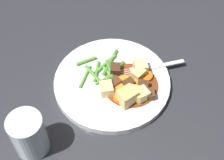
{
  "coord_description": "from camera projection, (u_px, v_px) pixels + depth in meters",
  "views": [
    {
      "loc": [
        0.15,
        -0.43,
        0.6
      ],
      "look_at": [
        0.0,
        0.0,
        0.02
      ],
      "focal_mm": 52.11,
      "sensor_mm": 36.0,
      "label": 1
    }
  ],
  "objects": [
    {
      "name": "potato_chunk_0",
      "position": [
        108.0,
        89.0,
        0.71
      ],
      "size": [
        0.04,
        0.04,
        0.03
      ],
      "primitive_type": "cube",
      "rotation": [
        0.0,
        0.0,
        0.52
      ],
      "color": "#EAD68C",
      "rests_on": "dinner_plate"
    },
    {
      "name": "fork",
      "position": [
        147.0,
        69.0,
        0.77
      ],
      "size": [
        0.15,
        0.11,
        0.0
      ],
      "color": "silver",
      "rests_on": "dinner_plate"
    },
    {
      "name": "potato_chunk_2",
      "position": [
        142.0,
        94.0,
        0.71
      ],
      "size": [
        0.04,
        0.04,
        0.03
      ],
      "primitive_type": "cube",
      "rotation": [
        0.0,
        0.0,
        0.87
      ],
      "color": "#EAD68C",
      "rests_on": "dinner_plate"
    },
    {
      "name": "carrot_slice_4",
      "position": [
        130.0,
        91.0,
        0.72
      ],
      "size": [
        0.03,
        0.03,
        0.01
      ],
      "primitive_type": "cylinder",
      "rotation": [
        0.0,
        0.0,
        1.81
      ],
      "color": "orange",
      "rests_on": "dinner_plate"
    },
    {
      "name": "green_bean_10",
      "position": [
        109.0,
        74.0,
        0.75
      ],
      "size": [
        0.05,
        0.04,
        0.01
      ],
      "primitive_type": "cylinder",
      "rotation": [
        0.0,
        1.57,
        5.63
      ],
      "color": "#66AD42",
      "rests_on": "dinner_plate"
    },
    {
      "name": "meat_chunk_0",
      "position": [
        114.0,
        83.0,
        0.73
      ],
      "size": [
        0.03,
        0.04,
        0.02
      ],
      "primitive_type": "cube",
      "rotation": [
        0.0,
        0.0,
        1.02
      ],
      "color": "#56331E",
      "rests_on": "dinner_plate"
    },
    {
      "name": "meat_chunk_2",
      "position": [
        149.0,
        94.0,
        0.71
      ],
      "size": [
        0.03,
        0.03,
        0.02
      ],
      "primitive_type": "cube",
      "rotation": [
        0.0,
        0.0,
        0.45
      ],
      "color": "#56331E",
      "rests_on": "dinner_plate"
    },
    {
      "name": "green_bean_1",
      "position": [
        106.0,
        78.0,
        0.75
      ],
      "size": [
        0.04,
        0.05,
        0.01
      ],
      "primitive_type": "cylinder",
      "rotation": [
        0.0,
        1.57,
        4.12
      ],
      "color": "#66AD42",
      "rests_on": "dinner_plate"
    },
    {
      "name": "meat_chunk_4",
      "position": [
        128.0,
        84.0,
        0.73
      ],
      "size": [
        0.03,
        0.03,
        0.02
      ],
      "primitive_type": "cube",
      "rotation": [
        0.0,
        0.0,
        0.93
      ],
      "color": "#4C2B19",
      "rests_on": "dinner_plate"
    },
    {
      "name": "meat_chunk_1",
      "position": [
        143.0,
        86.0,
        0.72
      ],
      "size": [
        0.03,
        0.02,
        0.02
      ],
      "primitive_type": "cube",
      "rotation": [
        0.0,
        0.0,
        3.22
      ],
      "color": "#4C2B19",
      "rests_on": "dinner_plate"
    },
    {
      "name": "green_bean_6",
      "position": [
        110.0,
        62.0,
        0.77
      ],
      "size": [
        0.01,
        0.08,
        0.01
      ],
      "primitive_type": "cylinder",
      "rotation": [
        0.0,
        1.57,
        4.67
      ],
      "color": "#4C8E33",
      "rests_on": "dinner_plate"
    },
    {
      "name": "stew_sauce",
      "position": [
        131.0,
        84.0,
        0.74
      ],
      "size": [
        0.12,
        0.12,
        0.0
      ],
      "primitive_type": "cylinder",
      "color": "brown",
      "rests_on": "dinner_plate"
    },
    {
      "name": "potato_chunk_3",
      "position": [
        138.0,
        75.0,
        0.74
      ],
      "size": [
        0.03,
        0.04,
        0.03
      ],
      "primitive_type": "cube",
      "rotation": [
        0.0,
        0.0,
        1.15
      ],
      "color": "#E5CC7A",
      "rests_on": "dinner_plate"
    },
    {
      "name": "carrot_slice_5",
      "position": [
        120.0,
        98.0,
        0.71
      ],
      "size": [
        0.04,
        0.04,
        0.01
      ],
      "primitive_type": "cylinder",
      "rotation": [
        0.0,
        0.0,
        3.95
      ],
      "color": "orange",
      "rests_on": "dinner_plate"
    },
    {
      "name": "ground_plane",
      "position": [
        112.0,
        84.0,
        0.76
      ],
      "size": [
        3.0,
        3.0,
        0.0
      ],
      "primitive_type": "plane",
      "color": "#2D2D33"
    },
    {
      "name": "green_bean_0",
      "position": [
        85.0,
        77.0,
        0.75
      ],
      "size": [
        0.01,
        0.07,
        0.01
      ],
      "primitive_type": "cylinder",
      "rotation": [
        0.0,
        1.57,
        4.74
      ],
      "color": "#66AD42",
      "rests_on": "dinner_plate"
    },
    {
      "name": "potato_chunk_4",
      "position": [
        135.0,
        94.0,
        0.71
      ],
      "size": [
        0.04,
        0.03,
        0.03
      ],
      "primitive_type": "cube",
      "rotation": [
        0.0,
        0.0,
        1.65
      ],
      "color": "#DBBC6B",
      "rests_on": "dinner_plate"
    },
    {
      "name": "carrot_slice_2",
      "position": [
        137.0,
        84.0,
        0.73
      ],
      "size": [
        0.04,
        0.04,
        0.01
      ],
      "primitive_type": "cylinder",
      "rotation": [
        0.0,
        0.0,
        0.58
      ],
      "color": "orange",
      "rests_on": "dinner_plate"
    },
    {
      "name": "green_bean_3",
      "position": [
        97.0,
        71.0,
        0.76
      ],
      "size": [
        0.02,
        0.06,
        0.01
      ],
      "primitive_type": "cylinder",
      "rotation": [
        0.0,
        1.57,
        4.93
      ],
      "color": "#599E38",
      "rests_on": "dinner_plate"
    },
    {
      "name": "green_bean_2",
      "position": [
        93.0,
        73.0,
        0.75
      ],
      "size": [
        0.05,
        0.04,
        0.01
      ],
      "primitive_type": "cylinder",
      "rotation": [
        0.0,
        1.57,
        5.68
      ],
      "color": "#599E38",
      "rests_on": "dinner_plate"
    },
    {
      "name": "potato_chunk_1",
      "position": [
        140.0,
        67.0,
        0.75
      ],
      "size": [
        0.04,
        0.04,
        0.03
      ],
      "primitive_type": "cube",
      "rotation": [
        0.0,
        0.0,
        3.67
      ],
      "color": "#EAD68C",
      "rests_on": "dinner_plate"
    },
    {
      "name": "green_bean_4",
      "position": [
        111.0,
        73.0,
        0.75
      ],
      "size": [
        0.05,
        0.07,
        0.01
      ],
      "primitive_type": "cylinder",
      "rotation": [
        0.0,
        1.57,
        5.32
      ],
      "color": "#4C8E33",
      "rests_on": "dinner_plate"
    },
    {
      "name": "green_bean_5",
      "position": [
        105.0,
        64.0,
        0.77
      ],
      "size": [
        0.03,
        0.07,
        0.01
      ],
      "primitive_type": "cylinder",
      "rotation": [
        0.0,
        1.57,
        4.34
      ],
      "color": "#66AD42",
      "rests_on": "dinner_plate"
    },
    {
      "name": "green_bean_8",
      "position": [
        114.0,
        71.0,
        0.76
      ],
      "size": [
        0.03,
        0.07,
        0.01
      ],
      "primitive_type": "cylinder",
      "rotation": [
        0.0,
        1.57,
        4.45
      ],
      "color": "#4C8E33",
      "rests_on": "dinner_plate"
    },
    {
      "name": "meat_chunk_3",
      "position": [
        117.0,
        70.0,
        0.75
      ],
      "size": [
        0.03,
        0.03,
        0.02
      ],
      "primitive_type": "cube",
      "rotation": [
        0.0,
        0.0,
        0.28
      ],
      "color": "#4C2B19",
      "rests_on": "dinner_plate"
    },
    {
      "name": "carrot_slice_0",
      "position": [
        124.0,
        81.0,
        0.74
      ],
      "size": [
        0.04,
        0.04,
        0.01
      ],
      "primitive_type": "cylinder",
      "rotation": [
        0.0,
        0.0,
        2.56
      ],
      "color": "orange",
      "rests_on": "dinner_plate"
    },
    {
      "name": "green_bean_9",
      "position": [
        111.0,
        69.0,
        0.76
      ],
      "size": [
        0.02,
        0.05,
        0.01
      ],
      "primitive_type": "cylinder",
      "rotation": [
        0.0,
        1.57,
        5.0
      ],
      "color": "#599E38",
      "rests_on": "dinner_plate"
    },
    {
      "name": "dinner_plate",
      "position": [
        112.0,
        82.0,
        0.75
      ],
      "size": [
        0.27,
        0.27,
        0.02
      ],
      "primitive_type": "cylinder",
      "color": "white",
      "rests_on": "ground_plane"
    },
    {
      "name": "carrot_slice_1",
      "position": [
        119.0,
        90.0,
        0.72
      ],
      "size": [
        0.04,
        0.04,
        0.01
      ],
      "primitive_type": "cylinder",
      "rotation": [
        0.0,
        0.0,
        3.35
      ],
      "color": "orange",
      "rests_on": "dinner_plate"
    },
    {
      "name": "potato_chunk_5",
      "position": [
        127.0,
        97.0,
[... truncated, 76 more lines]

